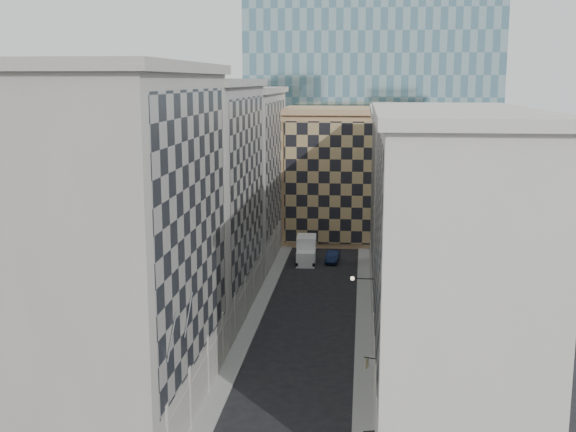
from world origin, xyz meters
The scene contains 14 objects.
sidewalk_west centered at (-5.25, 30.00, 0.07)m, with size 1.50×100.00×0.15m, color gray.
sidewalk_east centered at (5.25, 30.00, 0.07)m, with size 1.50×100.00×0.15m, color gray.
bldg_left_a centered at (-10.88, 11.00, 11.82)m, with size 10.80×22.80×23.70m.
bldg_left_b centered at (-10.88, 33.00, 11.32)m, with size 10.80×22.80×22.70m.
bldg_left_c centered at (-10.88, 55.00, 10.83)m, with size 10.80×22.80×21.70m.
bldg_right_a centered at (10.88, 15.00, 10.32)m, with size 10.80×26.80×20.70m.
bldg_right_b centered at (10.89, 42.00, 9.85)m, with size 10.80×28.80×19.70m.
tan_block centered at (2.00, 67.90, 9.44)m, with size 16.80×14.80×18.80m.
church_tower centered at (0.00, 82.00, 26.95)m, with size 7.20×7.20×51.50m.
flagpoles_left centered at (-5.90, 6.00, 8.00)m, with size 0.10×6.33×2.33m.
bracket_lamp centered at (4.38, 24.00, 6.20)m, with size 1.98×0.36×0.36m.
box_truck centered at (-1.99, 53.29, 1.40)m, with size 2.62×5.94×3.21m.
dark_car centered at (1.32, 53.72, 0.72)m, with size 1.52×4.37×1.44m, color #0F1937.
shop_sign centered at (5.42, 11.44, 3.84)m, with size 0.78×0.69×0.78m.
Camera 1 is at (4.89, -34.72, 22.56)m, focal length 45.00 mm.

